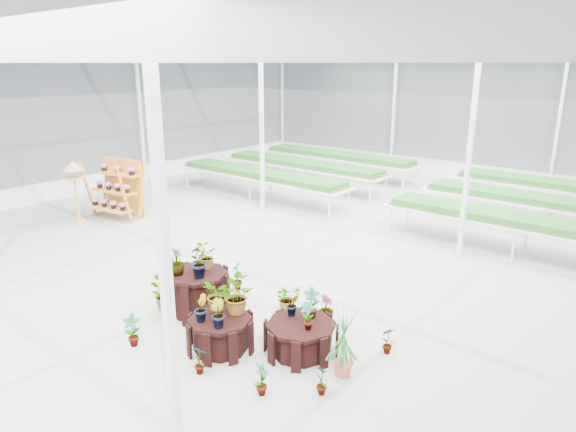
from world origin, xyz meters
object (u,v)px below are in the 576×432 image
Objects in this scene: shelf_rack at (115,189)px; bird_table at (76,192)px; plinth_mid at (221,334)px; plinth_low at (301,338)px; plinth_tall at (198,292)px.

bird_table reaches higher than shelf_rack.
bird_table is at bearing 165.51° from plinth_mid.
plinth_tall is at bearing -177.40° from plinth_low.
plinth_low is 0.66× the size of shelf_rack.
plinth_mid is 1.22m from plinth_low.
shelf_rack reaches higher than plinth_low.
shelf_rack is 1.01m from bird_table.
plinth_tall is at bearing -29.97° from shelf_rack.
plinth_low is 0.63× the size of bird_table.
shelf_rack reaches higher than plinth_mid.
plinth_mid is 7.97m from bird_table.
plinth_tall is 0.67× the size of shelf_rack.
plinth_tall is 6.66m from bird_table.
plinth_tall reaches higher than plinth_low.
plinth_low is at bearing -0.20° from bird_table.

